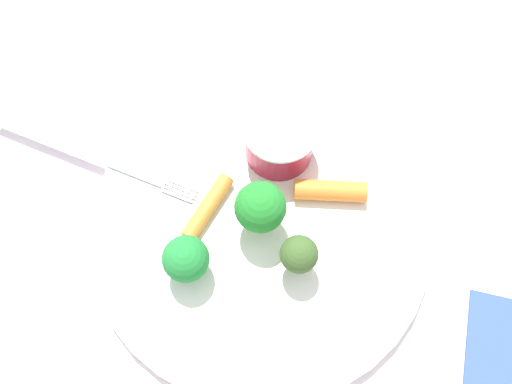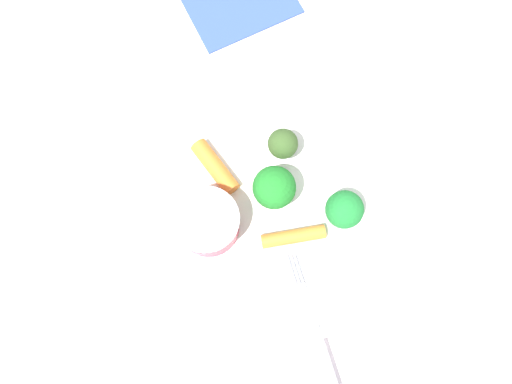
# 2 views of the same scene
# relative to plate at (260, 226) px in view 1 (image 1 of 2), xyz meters

# --- Properties ---
(ground_plane) EXTENTS (2.40, 2.40, 0.00)m
(ground_plane) POSITION_rel_plate_xyz_m (0.00, 0.00, -0.01)
(ground_plane) COLOR white
(plate) EXTENTS (0.27, 0.27, 0.01)m
(plate) POSITION_rel_plate_xyz_m (0.00, 0.00, 0.00)
(plate) COLOR white
(plate) RESTS_ON ground_plane
(sauce_cup) EXTENTS (0.06, 0.06, 0.04)m
(sauce_cup) POSITION_rel_plate_xyz_m (-0.02, 0.06, 0.03)
(sauce_cup) COLOR maroon
(sauce_cup) RESTS_ON plate
(broccoli_floret_0) EXTENTS (0.03, 0.03, 0.04)m
(broccoli_floret_0) POSITION_rel_plate_xyz_m (-0.03, -0.06, 0.03)
(broccoli_floret_0) COLOR #93BE70
(broccoli_floret_0) RESTS_ON plate
(broccoli_floret_1) EXTENTS (0.03, 0.03, 0.04)m
(broccoli_floret_1) POSITION_rel_plate_xyz_m (0.04, -0.01, 0.03)
(broccoli_floret_1) COLOR #80AD69
(broccoli_floret_1) RESTS_ON plate
(broccoli_floret_2) EXTENTS (0.04, 0.04, 0.05)m
(broccoli_floret_2) POSITION_rel_plate_xyz_m (0.00, -0.00, 0.04)
(broccoli_floret_2) COLOR #8CBF6B
(broccoli_floret_2) RESTS_ON plate
(carrot_stick_0) EXTENTS (0.02, 0.06, 0.01)m
(carrot_stick_0) POSITION_rel_plate_xyz_m (-0.04, -0.01, 0.01)
(carrot_stick_0) COLOR orange
(carrot_stick_0) RESTS_ON plate
(carrot_stick_1) EXTENTS (0.06, 0.04, 0.02)m
(carrot_stick_1) POSITION_rel_plate_xyz_m (0.03, 0.05, 0.01)
(carrot_stick_1) COLOR orange
(carrot_stick_1) RESTS_ON plate
(fork) EXTENTS (0.19, 0.04, 0.00)m
(fork) POSITION_rel_plate_xyz_m (-0.15, -0.02, 0.01)
(fork) COLOR #B1B5C8
(fork) RESTS_ON plate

